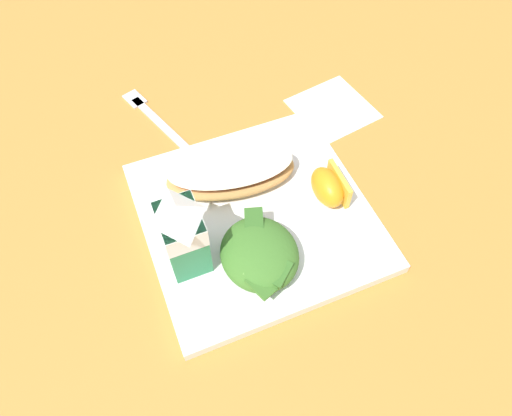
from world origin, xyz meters
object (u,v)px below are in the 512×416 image
object	(u,v)px
white_plate	(256,216)
paper_napkin	(333,108)
green_salad_pile	(260,254)
milk_carton	(182,232)
metal_fork	(156,119)
orange_wedge_front	(329,187)
cheesy_pizza_bread	(231,172)

from	to	relation	value
white_plate	paper_napkin	world-z (taller)	white_plate
white_plate	green_salad_pile	distance (m)	0.08
milk_carton	paper_napkin	distance (m)	0.34
paper_napkin	metal_fork	distance (m)	0.27
milk_carton	metal_fork	distance (m)	0.26
white_plate	paper_napkin	distance (m)	0.23
milk_carton	paper_napkin	size ratio (longest dim) A/B	1.00
milk_carton	orange_wedge_front	size ratio (longest dim) A/B	1.81
white_plate	cheesy_pizza_bread	world-z (taller)	cheesy_pizza_bread
cheesy_pizza_bread	white_plate	bearing A→B (deg)	-169.96
cheesy_pizza_bread	paper_napkin	distance (m)	0.22
milk_carton	orange_wedge_front	xyz separation A→B (m)	(0.02, -0.19, -0.04)
green_salad_pile	metal_fork	xyz separation A→B (m)	(0.29, 0.05, -0.03)
green_salad_pile	paper_napkin	distance (m)	0.30
cheesy_pizza_bread	paper_napkin	xyz separation A→B (m)	(0.08, -0.20, -0.03)
milk_carton	green_salad_pile	bearing A→B (deg)	-116.38
orange_wedge_front	metal_fork	distance (m)	0.29
white_plate	green_salad_pile	bearing A→B (deg)	160.94
milk_carton	paper_napkin	xyz separation A→B (m)	(0.17, -0.29, -0.07)
cheesy_pizza_bread	orange_wedge_front	distance (m)	0.13
cheesy_pizza_bread	metal_fork	distance (m)	0.18
orange_wedge_front	green_salad_pile	bearing A→B (deg)	115.37
orange_wedge_front	cheesy_pizza_bread	bearing A→B (deg)	56.04
green_salad_pile	orange_wedge_front	world-z (taller)	same
white_plate	milk_carton	xyz separation A→B (m)	(-0.03, 0.10, 0.07)
milk_carton	paper_napkin	world-z (taller)	milk_carton
cheesy_pizza_bread	metal_fork	bearing A→B (deg)	20.76
green_salad_pile	paper_napkin	bearing A→B (deg)	-45.06
cheesy_pizza_bread	milk_carton	xyz separation A→B (m)	(-0.09, 0.09, 0.04)
metal_fork	green_salad_pile	bearing A→B (deg)	-170.42
paper_napkin	white_plate	bearing A→B (deg)	127.31
cheesy_pizza_bread	metal_fork	world-z (taller)	cheesy_pizza_bread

